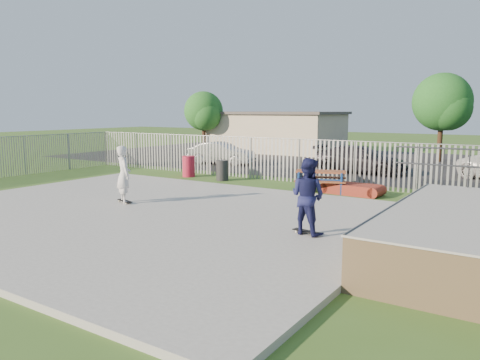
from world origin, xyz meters
The scene contains 17 objects.
ground centered at (0.00, 0.00, 0.00)m, with size 120.00×120.00×0.00m, color #3C6121.
concrete_slab centered at (0.00, 0.00, 0.07)m, with size 15.00×12.00×0.15m, color gray.
fence centered at (1.00, 4.59, 1.00)m, with size 26.04×16.02×2.00m.
picnic_table centered at (2.78, 7.38, 0.43)m, with size 2.46×2.25×0.85m.
funbox centered at (4.10, 7.44, 0.20)m, with size 2.11×1.16×0.41m.
trash_bin_red centered at (-4.49, 7.74, 0.52)m, with size 0.62×0.62×1.04m, color #AB1A34.
trash_bin_grey centered at (-2.34, 7.62, 0.48)m, with size 0.58×0.58×0.97m, color #232326.
parking_lot centered at (0.00, 19.00, 0.01)m, with size 40.00×18.00×0.02m, color black.
car_silver centered at (-6.21, 13.01, 0.70)m, with size 1.43×4.11×1.35m, color #B3B3B8.
car_dark centered at (2.24, 13.73, 0.73)m, with size 2.00×4.91×1.43m, color black.
building centered at (-8.00, 23.00, 1.61)m, with size 10.40×6.40×3.20m.
tree_left centered at (-12.75, 19.71, 3.24)m, with size 3.12×3.12×4.81m.
tree_mid centered at (4.65, 21.98, 3.81)m, with size 3.67×3.67×5.66m.
skateboard_a centered at (5.44, 0.43, 0.19)m, with size 0.82×0.33×0.08m.
skateboard_b centered at (-1.56, 0.74, 0.19)m, with size 0.82×0.44×0.08m.
skater_navy centered at (5.44, 0.43, 1.13)m, with size 0.95×0.74×1.96m, color #161945.
skater_white centered at (-1.56, 0.74, 1.13)m, with size 0.71×0.47×1.96m, color silver.
Camera 1 is at (10.41, -10.28, 3.29)m, focal length 35.00 mm.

